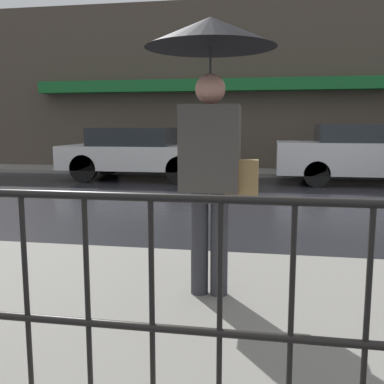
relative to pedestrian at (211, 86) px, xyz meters
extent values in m
plane|color=black|center=(1.54, 5.07, -1.69)|extent=(80.00, 80.00, 0.00)
cube|color=gray|center=(1.54, 9.80, -1.64)|extent=(28.00, 1.68, 0.10)
cube|color=gold|center=(1.54, 5.07, -1.69)|extent=(25.20, 0.12, 0.01)
cube|color=#4C4238|center=(1.54, 10.79, 0.89)|extent=(28.00, 0.30, 5.16)
cube|color=#196B2D|center=(1.54, 10.36, 0.91)|extent=(16.80, 0.55, 0.35)
cylinder|color=black|center=(-0.60, -1.59, -1.08)|extent=(0.02, 0.02, 1.01)
cylinder|color=black|center=(-0.32, -1.59, -1.08)|extent=(0.02, 0.02, 1.01)
cylinder|color=black|center=(-0.03, -1.59, -1.08)|extent=(0.02, 0.02, 1.01)
cylinder|color=black|center=(0.25, -1.59, -1.08)|extent=(0.02, 0.02, 1.01)
cylinder|color=black|center=(0.54, -1.59, -1.08)|extent=(0.02, 0.02, 1.01)
cylinder|color=black|center=(0.82, -1.59, -1.08)|extent=(0.02, 0.02, 1.01)
cylinder|color=#333338|center=(-0.08, 0.00, -1.18)|extent=(0.13, 0.13, 0.81)
cylinder|color=#333338|center=(0.07, 0.00, -1.18)|extent=(0.13, 0.13, 0.81)
cube|color=#47423D|center=(-0.01, 0.00, -0.46)|extent=(0.44, 0.26, 0.64)
sphere|color=tan|center=(-0.01, 0.00, -0.02)|extent=(0.22, 0.22, 0.22)
cylinder|color=#262628|center=(-0.01, 0.00, -0.09)|extent=(0.02, 0.02, 0.72)
cone|color=black|center=(-0.01, 0.00, 0.38)|extent=(0.96, 0.96, 0.22)
cube|color=#9E7A47|center=(0.24, 0.00, -0.69)|extent=(0.24, 0.12, 0.30)
cube|color=silver|center=(-2.92, 8.03, -1.10)|extent=(3.96, 1.90, 0.60)
cube|color=#1E2328|center=(-3.08, 8.03, -0.57)|extent=(2.06, 1.75, 0.45)
cylinder|color=black|center=(-1.70, 8.87, -1.35)|extent=(0.69, 0.22, 0.69)
cylinder|color=black|center=(-1.70, 7.18, -1.35)|extent=(0.69, 0.22, 0.69)
cylinder|color=black|center=(-4.15, 8.87, -1.35)|extent=(0.69, 0.22, 0.69)
cylinder|color=black|center=(-4.15, 7.18, -1.35)|extent=(0.69, 0.22, 0.69)
cube|color=#B2B5BA|center=(2.97, 8.03, -1.06)|extent=(4.78, 1.74, 0.76)
cube|color=#1E2328|center=(2.78, 8.03, -0.47)|extent=(2.49, 1.60, 0.42)
cylinder|color=black|center=(1.49, 8.79, -1.39)|extent=(0.60, 0.22, 0.60)
cylinder|color=black|center=(1.49, 7.27, -1.39)|extent=(0.60, 0.22, 0.60)
camera|label=1|loc=(0.44, -3.33, -0.29)|focal=42.00mm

